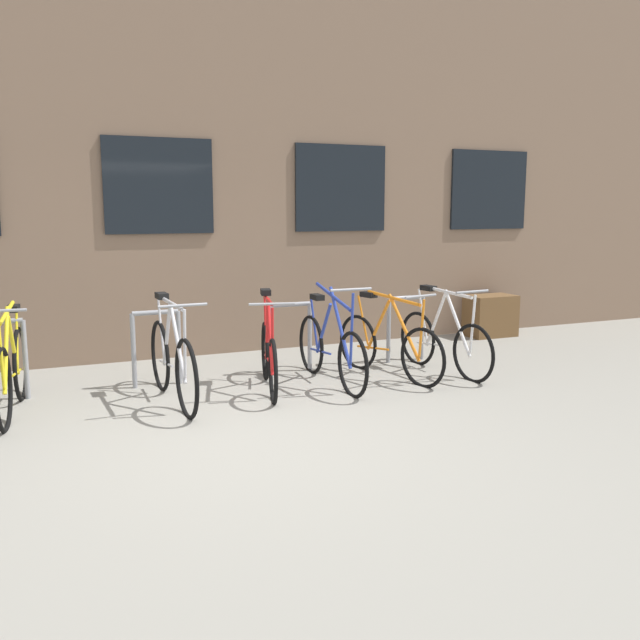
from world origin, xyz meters
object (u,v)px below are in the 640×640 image
(bicycle_blue, at_px, (330,349))
(bicycle_silver, at_px, (172,361))
(planter_box, at_px, (490,316))
(bicycle_yellow, at_px, (12,371))
(bicycle_orange, at_px, (388,345))
(bicycle_white, at_px, (444,340))
(bicycle_red, at_px, (269,354))

(bicycle_blue, bearing_deg, bicycle_silver, -178.41)
(bicycle_blue, bearing_deg, planter_box, 25.74)
(bicycle_blue, height_order, planter_box, bicycle_blue)
(bicycle_yellow, bearing_deg, bicycle_blue, -2.95)
(bicycle_blue, xyz_separation_m, bicycle_orange, (0.71, 0.01, -0.01))
(bicycle_blue, xyz_separation_m, bicycle_yellow, (-3.09, 0.16, 0.02))
(bicycle_white, xyz_separation_m, planter_box, (1.87, 1.62, -0.07))
(bicycle_blue, relative_size, bicycle_yellow, 1.04)
(bicycle_orange, distance_m, bicycle_white, 0.69)
(bicycle_blue, relative_size, bicycle_red, 1.13)
(bicycle_silver, bearing_deg, bicycle_blue, 1.59)
(bicycle_blue, distance_m, bicycle_white, 1.40)
(bicycle_blue, bearing_deg, bicycle_yellow, 177.05)
(bicycle_white, bearing_deg, bicycle_red, 178.12)
(bicycle_silver, xyz_separation_m, planter_box, (4.95, 1.62, -0.10))
(bicycle_orange, height_order, bicycle_silver, bicycle_silver)
(bicycle_blue, distance_m, bicycle_red, 0.68)
(bicycle_orange, bearing_deg, bicycle_blue, -178.91)
(bicycle_red, relative_size, planter_box, 2.24)
(bicycle_blue, height_order, bicycle_white, bicycle_blue)
(bicycle_red, bearing_deg, bicycle_silver, -175.85)
(bicycle_blue, height_order, bicycle_yellow, bicycle_blue)
(bicycle_orange, distance_m, bicycle_silver, 2.40)
(bicycle_white, relative_size, planter_box, 2.32)
(bicycle_white, bearing_deg, bicycle_orange, 175.37)
(bicycle_blue, xyz_separation_m, bicycle_white, (1.40, -0.04, -0.01))
(bicycle_orange, relative_size, bicycle_silver, 0.93)
(bicycle_orange, distance_m, bicycle_red, 1.39)
(bicycle_blue, height_order, bicycle_silver, bicycle_blue)
(bicycle_orange, distance_m, planter_box, 2.99)
(bicycle_red, height_order, bicycle_silver, bicycle_silver)
(bicycle_blue, distance_m, planter_box, 3.62)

